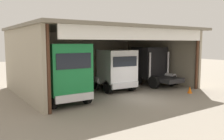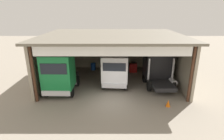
% 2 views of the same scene
% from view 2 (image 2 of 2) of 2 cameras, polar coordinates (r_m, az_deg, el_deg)
% --- Properties ---
extents(ground_plane, '(80.00, 80.00, 0.00)m').
position_cam_2_polar(ground_plane, '(15.12, 0.02, -10.11)').
color(ground_plane, gray).
rests_on(ground_plane, ground).
extents(workshop_shed, '(13.65, 10.48, 4.98)m').
position_cam_2_polar(workshop_shed, '(19.24, -0.01, 7.22)').
color(workshop_shed, '#9E937F').
rests_on(workshop_shed, ground).
extents(truck_green_center_bay, '(2.69, 5.10, 3.75)m').
position_cam_2_polar(truck_green_center_bay, '(16.58, -16.39, -1.03)').
color(truck_green_center_bay, '#197F3D').
rests_on(truck_green_center_bay, ground).
extents(truck_white_center_right_bay, '(2.68, 4.59, 3.29)m').
position_cam_2_polar(truck_white_center_right_bay, '(17.47, 0.85, 0.04)').
color(truck_white_center_right_bay, white).
rests_on(truck_white_center_right_bay, ground).
extents(truck_black_left_bay, '(2.78, 4.49, 3.41)m').
position_cam_2_polar(truck_black_left_bay, '(18.39, 14.34, 0.65)').
color(truck_black_left_bay, black).
rests_on(truck_black_left_bay, ground).
extents(oil_drum, '(0.58, 0.58, 0.87)m').
position_cam_2_polar(oil_drum, '(22.92, -6.07, 1.10)').
color(oil_drum, '#194CB2').
rests_on(oil_drum, ground).
extents(tool_cart, '(0.90, 0.60, 1.00)m').
position_cam_2_polar(tool_cart, '(22.18, 6.59, 0.67)').
color(tool_cart, red).
rests_on(tool_cart, ground).
extents(traffic_cone, '(0.36, 0.36, 0.56)m').
position_cam_2_polar(traffic_cone, '(15.03, 17.25, -9.99)').
color(traffic_cone, orange).
rests_on(traffic_cone, ground).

